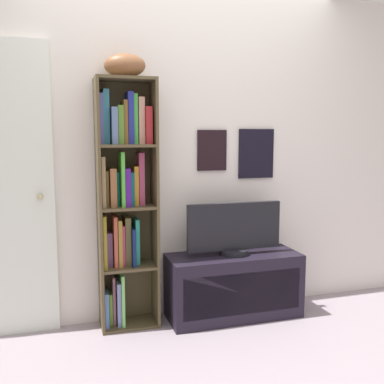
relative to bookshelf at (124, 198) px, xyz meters
The scene contains 5 objects.
back_wall 0.57m from the bookshelf, 15.45° to the left, with size 4.80×0.08×2.51m.
bookshelf is the anchor object (origin of this frame).
football 0.93m from the bookshelf, 52.62° to the right, with size 0.29×0.16×0.16m, color brown.
tv_stand 1.08m from the bookshelf, ahead, with size 1.02×0.39×0.49m.
television 0.87m from the bookshelf, ahead, with size 0.74×0.22×0.40m.
Camera 1 is at (-0.90, -2.12, 1.40)m, focal length 40.83 mm.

